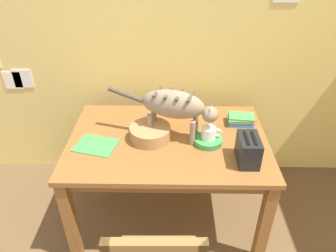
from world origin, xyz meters
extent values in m
cube|color=#EED06E|center=(0.00, 2.19, 1.25)|extent=(4.44, 0.10, 2.50)
cube|color=white|center=(-1.35, 2.13, 0.89)|extent=(0.15, 0.01, 0.15)
cube|color=white|center=(-1.27, 2.13, 0.90)|extent=(0.15, 0.01, 0.15)
cube|color=brown|center=(-0.08, 1.55, 0.72)|extent=(1.34, 0.89, 0.03)
cube|color=brown|center=(-0.08, 1.55, 0.67)|extent=(1.26, 0.81, 0.07)
cube|color=brown|center=(-0.70, 1.15, 0.35)|extent=(0.07, 0.07, 0.70)
cube|color=brown|center=(0.54, 1.15, 0.35)|extent=(0.07, 0.07, 0.70)
cube|color=brown|center=(-0.70, 1.95, 0.35)|extent=(0.07, 0.07, 0.70)
cube|color=brown|center=(0.54, 1.95, 0.35)|extent=(0.07, 0.07, 0.70)
ellipsoid|color=#8D795E|center=(-0.05, 1.57, 0.99)|extent=(0.44, 0.26, 0.19)
cube|color=#4D4233|center=(-0.15, 1.60, 1.07)|extent=(0.06, 0.15, 0.01)
cube|color=#4D4233|center=(-0.08, 1.58, 1.07)|extent=(0.06, 0.15, 0.01)
cube|color=#4D4233|center=(-0.01, 1.56, 1.07)|extent=(0.06, 0.15, 0.01)
cube|color=#4D4233|center=(0.06, 1.54, 1.07)|extent=(0.06, 0.15, 0.01)
cylinder|color=#8D795E|center=(0.10, 1.57, 0.83)|extent=(0.04, 0.04, 0.17)
cylinder|color=#8D795E|center=(0.08, 1.49, 0.83)|extent=(0.04, 0.04, 0.17)
cylinder|color=#8D795E|center=(-0.18, 1.65, 0.83)|extent=(0.04, 0.04, 0.17)
cylinder|color=#8D795E|center=(-0.20, 1.57, 0.83)|extent=(0.04, 0.04, 0.17)
sphere|color=#8D795E|center=(0.18, 1.50, 0.96)|extent=(0.10, 0.10, 0.10)
cone|color=#8D795E|center=(0.19, 1.53, 1.00)|extent=(0.04, 0.04, 0.04)
cone|color=#8D795E|center=(0.18, 1.48, 1.00)|extent=(0.04, 0.04, 0.04)
cylinder|color=#4D4233|center=(-0.36, 1.65, 1.01)|extent=(0.25, 0.10, 0.09)
cylinder|color=green|center=(0.18, 1.50, 0.76)|extent=(0.19, 0.19, 0.04)
cylinder|color=white|center=(0.18, 1.50, 0.82)|extent=(0.09, 0.09, 0.08)
torus|color=white|center=(0.24, 1.50, 0.82)|extent=(0.06, 0.01, 0.06)
cube|color=#40914B|center=(-0.55, 1.46, 0.74)|extent=(0.31, 0.26, 0.01)
cube|color=#2E85CC|center=(0.44, 1.74, 0.75)|extent=(0.18, 0.13, 0.02)
cube|color=#9E4E94|center=(0.44, 1.75, 0.77)|extent=(0.18, 0.12, 0.01)
cube|color=#4C945D|center=(0.43, 1.74, 0.78)|extent=(0.18, 0.12, 0.02)
cube|color=#46A14D|center=(0.44, 1.75, 0.80)|extent=(0.19, 0.14, 0.01)
cylinder|color=#AB7A49|center=(-0.20, 1.55, 0.78)|extent=(0.27, 0.27, 0.09)
cylinder|color=#4D3621|center=(-0.20, 1.55, 0.79)|extent=(0.22, 0.22, 0.08)
cube|color=black|center=(0.40, 1.32, 0.82)|extent=(0.12, 0.20, 0.17)
cube|color=black|center=(0.38, 1.32, 0.91)|extent=(0.02, 0.14, 0.01)
cube|color=black|center=(0.43, 1.32, 0.91)|extent=(0.02, 0.14, 0.01)
cube|color=brown|center=(-0.12, 0.57, 0.91)|extent=(0.42, 0.05, 0.08)
camera|label=1|loc=(-0.05, -0.20, 1.98)|focal=33.96mm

